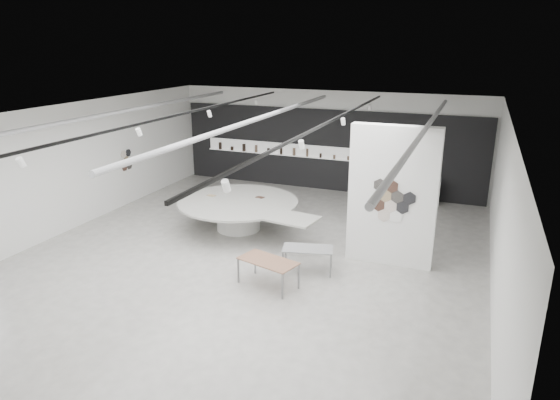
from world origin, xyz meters
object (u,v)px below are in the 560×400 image
at_px(display_island, 240,211).
at_px(kitchen_counter, 417,190).
at_px(partition_column, 392,197).
at_px(sample_table_stone, 308,250).
at_px(sample_table_wood, 268,262).

bearing_deg(display_island, kitchen_counter, 54.69).
height_order(partition_column, kitchen_counter, partition_column).
height_order(partition_column, sample_table_stone, partition_column).
relative_size(partition_column, display_island, 0.74).
bearing_deg(display_island, sample_table_wood, -45.40).
bearing_deg(display_island, sample_table_stone, -26.51).
relative_size(partition_column, sample_table_stone, 2.67).
bearing_deg(sample_table_wood, sample_table_stone, 60.18).
distance_m(partition_column, sample_table_stone, 2.52).
xyz_separation_m(display_island, kitchen_counter, (4.66, 4.85, -0.15)).
xyz_separation_m(partition_column, sample_table_stone, (-1.78, -1.31, -1.22)).
xyz_separation_m(sample_table_stone, kitchen_counter, (1.81, 6.85, -0.12)).
bearing_deg(sample_table_wood, display_island, 126.01).
bearing_deg(partition_column, sample_table_wood, -135.17).
xyz_separation_m(partition_column, kitchen_counter, (0.03, 5.54, -1.34)).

